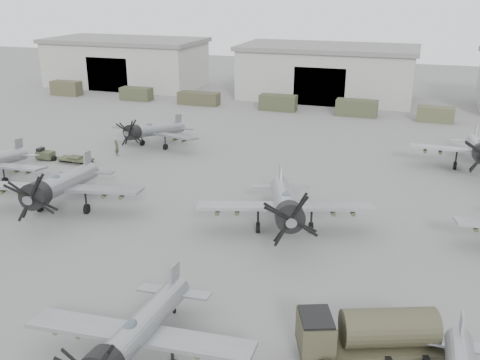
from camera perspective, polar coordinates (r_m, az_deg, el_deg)
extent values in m
plane|color=#62625F|center=(36.53, -7.93, -9.84)|extent=(220.00, 220.00, 0.00)
cube|color=#999A90|center=(105.32, -12.03, 12.01)|extent=(28.00, 14.00, 8.00)
cube|color=slate|center=(104.82, -12.21, 14.36)|extent=(29.00, 14.80, 0.70)
cube|color=black|center=(99.71, -13.96, 10.84)|extent=(8.12, 0.40, 6.00)
cube|color=#999A90|center=(92.41, 9.26, 11.10)|extent=(28.00, 14.00, 8.00)
cube|color=slate|center=(91.84, 9.41, 13.78)|extent=(29.00, 14.80, 0.70)
cube|color=black|center=(85.96, 8.45, 9.80)|extent=(8.12, 0.40, 6.00)
cube|color=#43422C|center=(98.63, -18.05, 9.30)|extent=(5.21, 2.20, 2.43)
cube|color=#3A3E29|center=(91.35, -11.00, 9.01)|extent=(5.26, 2.20, 2.10)
cube|color=#3D3C28|center=(86.52, -4.43, 8.67)|extent=(6.65, 2.20, 2.00)
cube|color=#393D28|center=(82.40, 4.08, 8.23)|extent=(5.62, 2.20, 2.36)
cube|color=#3C412A|center=(80.37, 12.34, 7.52)|extent=(5.94, 2.20, 2.39)
cube|color=#484B31|center=(80.05, 20.12, 6.60)|extent=(4.96, 2.20, 2.09)
cylinder|color=gray|center=(28.31, -10.21, -14.86)|extent=(2.11, 9.95, 2.91)
cube|color=gray|center=(28.04, -10.66, -15.87)|extent=(11.76, 2.89, 0.52)
cube|color=gray|center=(31.60, -6.97, -10.32)|extent=(0.22, 1.55, 1.86)
ellipsoid|color=#3F4C54|center=(26.74, -11.66, -15.10)|extent=(0.64, 1.15, 0.52)
cylinder|color=black|center=(29.48, -13.91, -17.73)|extent=(0.31, 0.76, 0.74)
cylinder|color=black|center=(32.48, -7.00, -13.69)|extent=(0.13, 0.31, 0.30)
cube|color=gray|center=(29.44, 22.50, -14.53)|extent=(0.14, 1.51, 1.81)
cube|color=gray|center=(60.56, -22.54, 3.31)|extent=(0.24, 1.55, 1.85)
cylinder|color=black|center=(56.21, -23.78, -0.10)|extent=(0.32, 0.76, 0.74)
cylinder|color=black|center=(60.92, -22.44, 1.39)|extent=(0.14, 0.30, 0.30)
cylinder|color=gray|center=(47.61, -18.17, -0.22)|extent=(3.96, 11.55, 3.38)
cylinder|color=black|center=(43.09, -20.97, -1.55)|extent=(2.36, 2.10, 2.25)
cube|color=gray|center=(47.16, -18.45, -0.81)|extent=(13.72, 5.13, 0.61)
cube|color=gray|center=(51.95, -15.96, 1.89)|extent=(0.50, 1.79, 2.16)
ellipsoid|color=#3F4C54|center=(45.83, -19.16, 0.18)|extent=(0.90, 1.40, 0.61)
cylinder|color=black|center=(48.47, -20.54, -2.70)|extent=(0.48, 0.91, 0.87)
cylinder|color=black|center=(46.79, -16.03, -2.99)|extent=(0.48, 0.91, 0.87)
cylinder|color=black|center=(52.44, -15.84, -0.70)|extent=(0.20, 0.37, 0.35)
cylinder|color=#93959B|center=(41.76, 4.76, -2.09)|extent=(5.06, 11.43, 3.38)
cylinder|color=black|center=(36.78, 5.33, -3.93)|extent=(2.48, 2.26, 2.25)
cube|color=#93959B|center=(41.27, 4.81, -2.78)|extent=(13.62, 6.42, 0.61)
cube|color=#93959B|center=(46.44, 4.34, 0.48)|extent=(0.68, 1.76, 2.16)
ellipsoid|color=#3F4C54|center=(39.79, 4.97, -1.73)|extent=(1.02, 1.44, 0.61)
cylinder|color=black|center=(41.67, 1.93, -5.09)|extent=(0.55, 0.92, 0.87)
cylinder|color=black|center=(41.98, 7.57, -5.07)|extent=(0.55, 0.92, 0.87)
cylinder|color=black|center=(47.00, 4.28, -2.40)|extent=(0.23, 0.37, 0.35)
cylinder|color=gray|center=(64.09, -8.87, 5.33)|extent=(3.23, 9.71, 2.84)
cylinder|color=black|center=(60.76, -11.39, 5.01)|extent=(1.97, 1.75, 1.89)
cube|color=gray|center=(63.74, -9.16, 5.01)|extent=(11.53, 4.20, 0.51)
cube|color=gray|center=(67.33, -6.63, 6.27)|extent=(0.40, 1.50, 1.81)
ellipsoid|color=#3F4C54|center=(62.79, -9.73, 5.74)|extent=(0.75, 1.18, 0.51)
cylinder|color=black|center=(65.05, -10.38, 3.92)|extent=(0.39, 0.76, 0.73)
cylinder|color=black|center=(62.96, -7.96, 3.51)|extent=(0.39, 0.76, 0.73)
cylinder|color=black|center=(67.62, -6.69, 4.57)|extent=(0.16, 0.31, 0.29)
cylinder|color=#9FA2A7|center=(60.43, 24.09, 3.24)|extent=(1.74, 11.40, 3.35)
cube|color=#9FA2A7|center=(59.89, 24.10, 2.82)|extent=(13.45, 2.52, 0.60)
cube|color=#9FA2A7|center=(65.25, 23.83, 4.58)|extent=(0.15, 1.79, 2.14)
cylinder|color=black|center=(60.00, 21.95, 1.42)|extent=(0.31, 0.86, 0.86)
cylinder|color=black|center=(65.55, 23.55, 2.52)|extent=(0.13, 0.34, 0.34)
cube|color=#3C3927|center=(29.37, 13.60, -16.75)|extent=(7.66, 4.83, 0.26)
cube|color=#3C3927|center=(28.28, 8.05, -15.86)|extent=(2.41, 2.83, 1.77)
cylinder|color=#3C3927|center=(29.03, 15.61, -14.92)|extent=(5.18, 3.55, 1.98)
cube|color=black|center=(27.74, 8.14, -14.29)|extent=(2.20, 2.50, 0.16)
cylinder|color=black|center=(31.19, 17.53, -15.45)|extent=(0.63, 0.99, 0.94)
cube|color=#343825|center=(62.39, -20.02, 2.53)|extent=(1.81, 1.11, 0.80)
cube|color=black|center=(62.61, -20.51, 3.01)|extent=(0.51, 0.91, 0.50)
cylinder|color=black|center=(62.47, -19.99, 2.27)|extent=(1.21, 0.57, 0.56)
cylinder|color=black|center=(61.64, -19.05, 2.34)|extent=(1.21, 0.09, 0.08)
cube|color=#343825|center=(60.19, -17.13, 2.14)|extent=(3.82, 1.42, 0.18)
cylinder|color=black|center=(60.26, -17.10, 1.92)|extent=(1.51, 0.45, 0.44)
cylinder|color=#343825|center=(60.13, -17.14, 2.33)|extent=(1.41, 0.33, 0.32)
imported|color=#3B402A|center=(61.51, -13.00, 3.35)|extent=(0.51, 0.71, 1.81)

